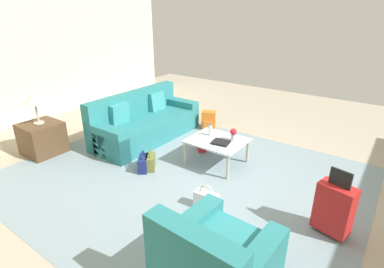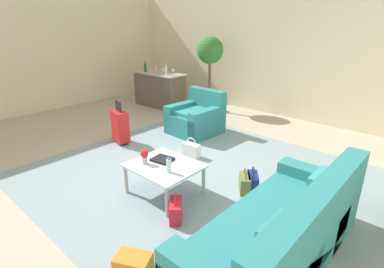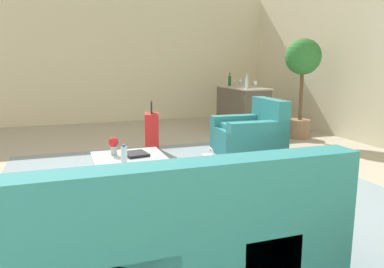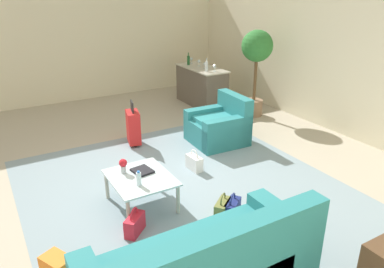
{
  "view_description": "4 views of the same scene",
  "coord_description": "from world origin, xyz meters",
  "px_view_note": "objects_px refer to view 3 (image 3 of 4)",
  "views": [
    {
      "loc": [
        -1.93,
        3.46,
        2.47
      ],
      "look_at": [
        0.22,
        0.47,
        0.92
      ],
      "focal_mm": 28.0,
      "sensor_mm": 36.0,
      "label": 1
    },
    {
      "loc": [
        3.11,
        -2.95,
        2.26
      ],
      "look_at": [
        0.49,
        -0.03,
        0.78
      ],
      "focal_mm": 28.0,
      "sensor_mm": 36.0,
      "label": 2
    },
    {
      "loc": [
        4.34,
        -1.16,
        1.48
      ],
      "look_at": [
        0.17,
        0.29,
        0.62
      ],
      "focal_mm": 35.0,
      "sensor_mm": 36.0,
      "label": 3
    },
    {
      "loc": [
        4.54,
        -2.11,
        2.85
      ],
      "look_at": [
        0.81,
        0.06,
        1.09
      ],
      "focal_mm": 35.0,
      "sensor_mm": 36.0,
      "label": 4
    }
  ],
  "objects_px": {
    "wine_bottle_green": "(230,81)",
    "potted_ficus": "(302,69)",
    "wine_bottle_clear": "(247,83)",
    "handbag_olive": "(227,202)",
    "bar_console": "(242,107)",
    "wine_glass_right_of_centre": "(246,82)",
    "coffee_table_book": "(136,154)",
    "suitcase_red": "(152,131)",
    "couch": "(165,248)",
    "wine_glass_rightmost": "(256,83)",
    "water_bottle": "(124,155)",
    "handbag_navy": "(240,203)",
    "coffee_table": "(131,163)",
    "wine_glass_left_of_centre": "(241,82)",
    "handbag_white": "(210,164)",
    "wine_glass_leftmost": "(233,81)",
    "armchair": "(252,136)",
    "handbag_red": "(109,207)",
    "flower_vase": "(114,144)"
  },
  "relations": [
    {
      "from": "wine_glass_leftmost",
      "to": "wine_bottle_clear",
      "type": "distance_m",
      "value": 0.94
    },
    {
      "from": "wine_glass_left_of_centre",
      "to": "couch",
      "type": "bearing_deg",
      "value": -30.58
    },
    {
      "from": "couch",
      "to": "wine_glass_rightmost",
      "type": "relative_size",
      "value": 14.94
    },
    {
      "from": "wine_glass_right_of_centre",
      "to": "suitcase_red",
      "type": "height_order",
      "value": "wine_glass_right_of_centre"
    },
    {
      "from": "water_bottle",
      "to": "armchair",
      "type": "bearing_deg",
      "value": 123.35
    },
    {
      "from": "coffee_table_book",
      "to": "suitcase_red",
      "type": "relative_size",
      "value": 0.32
    },
    {
      "from": "wine_glass_right_of_centre",
      "to": "wine_bottle_green",
      "type": "distance_m",
      "value": 0.6
    },
    {
      "from": "handbag_olive",
      "to": "wine_glass_rightmost",
      "type": "bearing_deg",
      "value": 148.17
    },
    {
      "from": "couch",
      "to": "armchair",
      "type": "relative_size",
      "value": 2.31
    },
    {
      "from": "water_bottle",
      "to": "couch",
      "type": "bearing_deg",
      "value": 0.0
    },
    {
      "from": "water_bottle",
      "to": "coffee_table_book",
      "type": "relative_size",
      "value": 0.75
    },
    {
      "from": "armchair",
      "to": "bar_console",
      "type": "height_order",
      "value": "bar_console"
    },
    {
      "from": "wine_glass_rightmost",
      "to": "handbag_red",
      "type": "relative_size",
      "value": 0.43
    },
    {
      "from": "wine_bottle_green",
      "to": "handbag_navy",
      "type": "height_order",
      "value": "wine_bottle_green"
    },
    {
      "from": "coffee_table",
      "to": "handbag_white",
      "type": "xyz_separation_m",
      "value": [
        -0.55,
        1.16,
        -0.26
      ]
    },
    {
      "from": "armchair",
      "to": "coffee_table",
      "type": "xyz_separation_m",
      "value": [
        1.3,
        -2.17,
        0.09
      ]
    },
    {
      "from": "wine_glass_rightmost",
      "to": "coffee_table",
      "type": "bearing_deg",
      "value": -46.41
    },
    {
      "from": "armchair",
      "to": "bar_console",
      "type": "bearing_deg",
      "value": 157.2
    },
    {
      "from": "coffee_table_book",
      "to": "bar_console",
      "type": "distance_m",
      "value": 4.53
    },
    {
      "from": "water_bottle",
      "to": "flower_vase",
      "type": "relative_size",
      "value": 1.0
    },
    {
      "from": "bar_console",
      "to": "potted_ficus",
      "type": "bearing_deg",
      "value": 24.78
    },
    {
      "from": "coffee_table",
      "to": "wine_glass_rightmost",
      "type": "relative_size",
      "value": 5.98
    },
    {
      "from": "wine_glass_rightmost",
      "to": "wine_glass_leftmost",
      "type": "bearing_deg",
      "value": -178.66
    },
    {
      "from": "couch",
      "to": "armchair",
      "type": "height_order",
      "value": "couch"
    },
    {
      "from": "wine_bottle_clear",
      "to": "potted_ficus",
      "type": "bearing_deg",
      "value": 39.4
    },
    {
      "from": "wine_glass_rightmost",
      "to": "wine_glass_right_of_centre",
      "type": "bearing_deg",
      "value": -171.7
    },
    {
      "from": "flower_vase",
      "to": "potted_ficus",
      "type": "height_order",
      "value": "potted_ficus"
    },
    {
      "from": "coffee_table_book",
      "to": "water_bottle",
      "type": "bearing_deg",
      "value": -38.38
    },
    {
      "from": "handbag_red",
      "to": "handbag_white",
      "type": "xyz_separation_m",
      "value": [
        -1.07,
        1.47,
        0.0
      ]
    },
    {
      "from": "flower_vase",
      "to": "potted_ficus",
      "type": "relative_size",
      "value": 0.11
    },
    {
      "from": "coffee_table_book",
      "to": "wine_glass_rightmost",
      "type": "height_order",
      "value": "wine_glass_rightmost"
    },
    {
      "from": "coffee_table",
      "to": "handbag_white",
      "type": "relative_size",
      "value": 2.58
    },
    {
      "from": "bar_console",
      "to": "wine_bottle_green",
      "type": "bearing_deg",
      "value": -163.73
    },
    {
      "from": "handbag_navy",
      "to": "flower_vase",
      "type": "bearing_deg",
      "value": -135.53
    },
    {
      "from": "couch",
      "to": "coffee_table_book",
      "type": "xyz_separation_m",
      "value": [
        -1.92,
        0.18,
        0.15
      ]
    },
    {
      "from": "coffee_table_book",
      "to": "handbag_white",
      "type": "distance_m",
      "value": 1.21
    },
    {
      "from": "bar_console",
      "to": "handbag_navy",
      "type": "relative_size",
      "value": 4.2
    },
    {
      "from": "wine_glass_leftmost",
      "to": "potted_ficus",
      "type": "height_order",
      "value": "potted_ficus"
    },
    {
      "from": "wine_glass_left_of_centre",
      "to": "coffee_table_book",
      "type": "bearing_deg",
      "value": -40.69
    },
    {
      "from": "armchair",
      "to": "coffee_table",
      "type": "relative_size",
      "value": 1.08
    },
    {
      "from": "coffee_table",
      "to": "wine_glass_rightmost",
      "type": "height_order",
      "value": "wine_glass_rightmost"
    },
    {
      "from": "wine_bottle_clear",
      "to": "handbag_olive",
      "type": "relative_size",
      "value": 0.84
    },
    {
      "from": "bar_console",
      "to": "wine_glass_left_of_centre",
      "type": "relative_size",
      "value": 9.74
    },
    {
      "from": "handbag_olive",
      "to": "suitcase_red",
      "type": "bearing_deg",
      "value": -178.05
    },
    {
      "from": "armchair",
      "to": "handbag_red",
      "type": "xyz_separation_m",
      "value": [
        1.82,
        -2.49,
        -0.17
      ]
    },
    {
      "from": "wine_glass_left_of_centre",
      "to": "wine_glass_rightmost",
      "type": "xyz_separation_m",
      "value": [
        0.68,
        0.01,
        0.0
      ]
    },
    {
      "from": "wine_glass_left_of_centre",
      "to": "wine_glass_rightmost",
      "type": "distance_m",
      "value": 0.68
    },
    {
      "from": "potted_ficus",
      "to": "coffee_table_book",
      "type": "bearing_deg",
      "value": -60.12
    },
    {
      "from": "wine_bottle_green",
      "to": "potted_ficus",
      "type": "bearing_deg",
      "value": 22.78
    },
    {
      "from": "wine_glass_left_of_centre",
      "to": "potted_ficus",
      "type": "bearing_deg",
      "value": 21.07
    }
  ]
}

